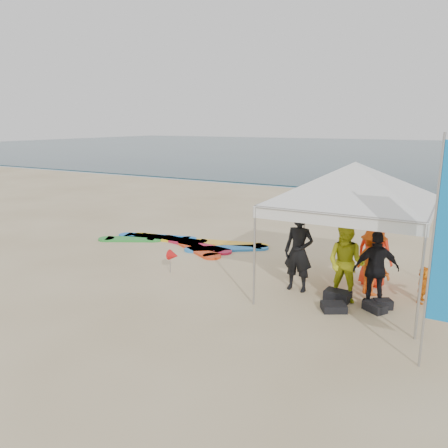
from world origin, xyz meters
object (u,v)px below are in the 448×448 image
marker_pennant (174,256)px  person_orange_a (372,262)px  canopy_tent (356,162)px  person_black_a (299,252)px  person_black_b (376,269)px  person_orange_b (374,251)px  surfboard_spread (186,243)px  person_seated (424,285)px  person_yellow (346,263)px

marker_pennant → person_orange_a: bearing=12.0°
person_orange_a → canopy_tent: bearing=58.9°
person_black_a → canopy_tent: canopy_tent is taller
person_orange_a → person_black_b: bearing=143.7°
person_orange_b → surfboard_spread: (-6.10, 0.94, -0.84)m
person_black_b → canopy_tent: canopy_tent is taller
person_seated → canopy_tent: (-1.60, -0.27, 2.64)m
marker_pennant → surfboard_spread: size_ratio=0.12×
person_yellow → marker_pennant: (-4.40, -0.33, -0.39)m
person_black_a → surfboard_spread: person_black_a is taller
person_orange_a → surfboard_spread: size_ratio=0.29×
person_black_a → person_seated: bearing=13.7°
canopy_tent → marker_pennant: (-4.35, -0.83, -2.56)m
person_black_a → person_orange_b: bearing=38.3°
person_yellow → person_orange_b: bearing=81.0°
person_yellow → person_seated: (1.55, 0.77, -0.47)m
person_yellow → person_black_b: bearing=12.5°
person_yellow → person_orange_a: (0.44, 0.70, -0.10)m
person_orange_b → canopy_tent: size_ratio=0.37×
person_yellow → person_orange_b: 1.36m
person_black_b → person_seated: (0.91, 0.71, -0.42)m
person_yellow → surfboard_spread: person_yellow is taller
person_black_a → person_orange_b: 1.91m
person_orange_a → person_black_b: person_black_b is taller
marker_pennant → person_yellow: bearing=4.3°
person_orange_a → canopy_tent: (-0.49, -0.20, 2.28)m
person_black_b → marker_pennant: person_black_b is taller
person_orange_b → canopy_tent: bearing=75.5°
person_black_a → marker_pennant: 3.33m
person_black_b → canopy_tent: size_ratio=0.36×
person_orange_a → marker_pennant: bearing=49.1°
person_black_a → person_yellow: bearing=-6.5°
surfboard_spread → person_orange_b: bearing=-8.7°
person_seated → surfboard_spread: bearing=93.1°
person_orange_b → person_seated: size_ratio=2.11×
person_black_a → person_orange_a: 1.69m
person_yellow → surfboard_spread: size_ratio=0.33×
surfboard_spread → person_seated: bearing=-11.4°
person_black_a → person_yellow: (1.14, -0.14, -0.06)m
person_seated → person_black_b: bearing=142.2°
canopy_tent → person_yellow: bearing=-84.4°
person_orange_b → person_black_a: bearing=50.6°
surfboard_spread → person_yellow: bearing=-21.4°
person_black_a → marker_pennant: size_ratio=2.97×
surfboard_spread → canopy_tent: bearing=-17.0°
person_black_b → person_seated: size_ratio=2.02×
person_orange_a → canopy_tent: size_ratio=0.34×
person_yellow → person_black_b: (0.63, 0.06, -0.05)m
person_black_a → canopy_tent: 2.40m
person_black_a → person_seated: 2.81m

